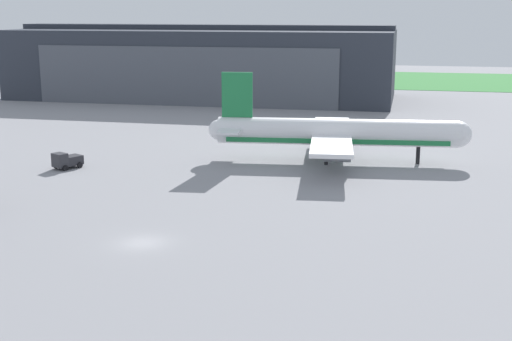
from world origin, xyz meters
TOP-DOWN VIEW (x-y plane):
  - ground_plane at (0.00, 0.00)m, footprint 440.00×440.00m
  - grass_field_strip at (0.00, 161.54)m, footprint 440.00×56.00m
  - maintenance_hangar at (-25.85, 106.61)m, footprint 91.98×32.52m
  - airliner_far_right at (14.00, 39.13)m, footprint 36.90×30.15m
  - pushback_tractor at (-21.67, 27.02)m, footprint 3.60×4.38m

SIDE VIEW (x-z plane):
  - ground_plane at x=0.00m, z-range 0.00..0.00m
  - grass_field_strip at x=0.00m, z-range 0.00..0.08m
  - pushback_tractor at x=-21.67m, z-range -0.02..2.26m
  - airliner_far_right at x=14.00m, z-range -2.13..10.51m
  - maintenance_hangar at x=-25.85m, z-range -0.46..17.28m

